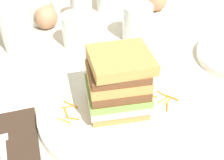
{
  "coord_description": "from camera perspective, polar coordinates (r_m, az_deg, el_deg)",
  "views": [
    {
      "loc": [
        -0.14,
        -0.36,
        0.41
      ],
      "look_at": [
        -0.01,
        0.04,
        0.06
      ],
      "focal_mm": 47.28,
      "sensor_mm": 36.0,
      "label": 1
    }
  ],
  "objects": [
    {
      "name": "ground_plane",
      "position": [
        0.57,
        2.25,
        -6.43
      ],
      "size": [
        3.0,
        3.0,
        0.0
      ],
      "primitive_type": "plane",
      "color": "beige"
    },
    {
      "name": "carrot_shred_3",
      "position": [
        0.54,
        -7.54,
        -7.64
      ],
      "size": [
        0.02,
        0.01,
        0.0
      ],
      "primitive_type": "cylinder",
      "rotation": [
        0.0,
        1.57,
        5.78
      ],
      "color": "orange",
      "rests_on": "main_plate"
    },
    {
      "name": "napkin_dark",
      "position": [
        0.56,
        -20.43,
        -11.03
      ],
      "size": [
        0.13,
        0.15,
        0.0
      ],
      "primitive_type": "cube",
      "rotation": [
        0.0,
        0.0,
        -0.04
      ],
      "color": "#38281E",
      "rests_on": "ground_plane"
    },
    {
      "name": "empty_tumbler_2",
      "position": [
        0.86,
        -14.25,
        13.32
      ],
      "size": [
        0.08,
        0.08,
        0.08
      ],
      "primitive_type": "cylinder",
      "color": "silver",
      "rests_on": "ground_plane"
    },
    {
      "name": "carrot_shred_7",
      "position": [
        0.58,
        7.71,
        -3.09
      ],
      "size": [
        0.02,
        0.02,
        0.0
      ],
      "primitive_type": "cylinder",
      "rotation": [
        0.0,
        1.57,
        5.67
      ],
      "color": "orange",
      "rests_on": "main_plate"
    },
    {
      "name": "empty_tumbler_0",
      "position": [
        0.85,
        -6.04,
        14.32
      ],
      "size": [
        0.06,
        0.06,
        0.09
      ],
      "primitive_type": "cylinder",
      "color": "silver",
      "rests_on": "ground_plane"
    },
    {
      "name": "carrot_shred_9",
      "position": [
        0.57,
        10.51,
        -4.15
      ],
      "size": [
        0.02,
        0.01,
        0.0
      ],
      "primitive_type": "cylinder",
      "rotation": [
        0.0,
        1.57,
        3.62
      ],
      "color": "orange",
      "rests_on": "main_plate"
    },
    {
      "name": "juice_glass",
      "position": [
        0.76,
        4.87,
        10.64
      ],
      "size": [
        0.08,
        0.08,
        0.09
      ],
      "color": "white",
      "rests_on": "ground_plane"
    },
    {
      "name": "knife",
      "position": [
        0.63,
        17.13,
        -2.97
      ],
      "size": [
        0.03,
        0.2,
        0.0
      ],
      "color": "silver",
      "rests_on": "ground_plane"
    },
    {
      "name": "empty_tumbler_1",
      "position": [
        0.74,
        -7.01,
        9.5
      ],
      "size": [
        0.07,
        0.07,
        0.08
      ],
      "primitive_type": "cylinder",
      "color": "silver",
      "rests_on": "ground_plane"
    },
    {
      "name": "fork",
      "position": [
        0.54,
        -20.37,
        -12.61
      ],
      "size": [
        0.02,
        0.17,
        0.0
      ],
      "color": "silver",
      "rests_on": "napkin_dark"
    },
    {
      "name": "sandwich",
      "position": [
        0.52,
        1.14,
        -0.59
      ],
      "size": [
        0.12,
        0.11,
        0.12
      ],
      "color": "tan",
      "rests_on": "main_plate"
    },
    {
      "name": "carrot_shred_6",
      "position": [
        0.58,
        11.42,
        -3.32
      ],
      "size": [
        0.02,
        0.02,
        0.0
      ],
      "primitive_type": "cylinder",
      "rotation": [
        0.0,
        1.57,
        2.28
      ],
      "color": "orange",
      "rests_on": "main_plate"
    },
    {
      "name": "carrot_shred_4",
      "position": [
        0.56,
        -8.79,
        -5.19
      ],
      "size": [
        0.02,
        0.01,
        0.0
      ],
      "primitive_type": "cylinder",
      "rotation": [
        0.0,
        1.57,
        6.14
      ],
      "color": "orange",
      "rests_on": "main_plate"
    },
    {
      "name": "carrot_shred_5",
      "position": [
        0.58,
        10.0,
        -3.71
      ],
      "size": [
        0.03,
        0.01,
        0.0
      ],
      "primitive_type": "cylinder",
      "rotation": [
        0.0,
        1.57,
        3.49
      ],
      "color": "orange",
      "rests_on": "main_plate"
    },
    {
      "name": "main_plate",
      "position": [
        0.56,
        0.97,
        -5.67
      ],
      "size": [
        0.3,
        0.3,
        0.02
      ],
      "primitive_type": "cylinder",
      "color": "white",
      "rests_on": "ground_plane"
    },
    {
      "name": "carrot_shred_0",
      "position": [
        0.54,
        -9.21,
        -7.69
      ],
      "size": [
        0.02,
        0.02,
        0.0
      ],
      "primitive_type": "cylinder",
      "rotation": [
        0.0,
        1.57,
        2.36
      ],
      "color": "orange",
      "rests_on": "main_plate"
    },
    {
      "name": "carrot_shred_1",
      "position": [
        0.55,
        -8.89,
        -6.18
      ],
      "size": [
        0.0,
        0.02,
        0.0
      ],
      "primitive_type": "cylinder",
      "rotation": [
        0.0,
        1.57,
        4.75
      ],
      "color": "orange",
      "rests_on": "main_plate"
    },
    {
      "name": "carrot_shred_2",
      "position": [
        0.56,
        -8.03,
        -4.65
      ],
      "size": [
        0.02,
        0.03,
        0.0
      ],
      "primitive_type": "cylinder",
      "rotation": [
        0.0,
        1.57,
        5.42
      ],
      "color": "orange",
      "rests_on": "main_plate"
    },
    {
      "name": "carrot_shred_8",
      "position": [
        0.56,
        10.62,
        -5.18
      ],
      "size": [
        0.01,
        0.02,
        0.0
      ],
      "primitive_type": "cylinder",
      "rotation": [
        0.0,
        1.57,
        1.05
      ],
      "color": "orange",
      "rests_on": "main_plate"
    },
    {
      "name": "carrot_shred_10",
      "position": [
        0.59,
        9.63,
        -2.63
      ],
      "size": [
        0.01,
        0.02,
        0.0
      ],
      "primitive_type": "cylinder",
      "rotation": [
        0.0,
        1.57,
        5.22
      ],
      "color": "orange",
      "rests_on": "main_plate"
    }
  ]
}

